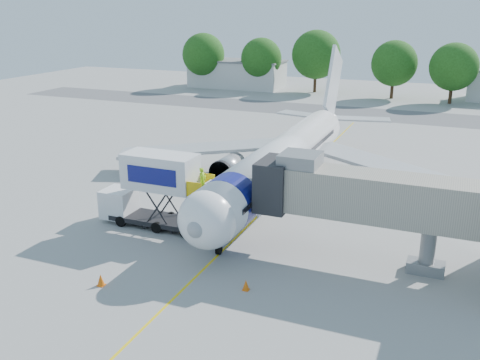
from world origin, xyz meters
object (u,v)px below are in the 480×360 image
at_px(aircraft, 285,158).
at_px(catering_hiloader, 153,190).
at_px(jet_bridge, 355,195).
at_px(ground_tug, 238,303).

height_order(aircraft, catering_hiloader, aircraft).
relative_size(aircraft, catering_hiloader, 4.44).
bearing_deg(jet_bridge, aircraft, 125.70).
relative_size(aircraft, jet_bridge, 2.71).
distance_m(aircraft, ground_tug, 20.38).
height_order(catering_hiloader, ground_tug, catering_hiloader).
bearing_deg(catering_hiloader, jet_bridge, 0.01).
height_order(aircraft, ground_tug, aircraft).
distance_m(jet_bridge, catering_hiloader, 14.35).
bearing_deg(ground_tug, catering_hiloader, 115.50).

